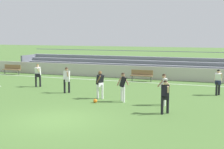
% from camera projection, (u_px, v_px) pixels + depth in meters
% --- Properties ---
extents(ground_plane, '(160.00, 160.00, 0.00)m').
position_uv_depth(ground_plane, '(57.00, 120.00, 14.20)').
color(ground_plane, '#517A38').
extents(field_line_sideline, '(44.00, 0.12, 0.01)m').
position_uv_depth(field_line_sideline, '(135.00, 82.00, 25.43)').
color(field_line_sideline, white).
rests_on(field_line_sideline, ground).
extents(sideline_wall, '(48.00, 0.16, 1.08)m').
position_uv_depth(sideline_wall, '(142.00, 72.00, 27.14)').
color(sideline_wall, '#BCB7AD').
rests_on(sideline_wall, ground).
extents(bleacher_stand, '(26.15, 2.92, 2.18)m').
position_uv_depth(bleacher_stand, '(151.00, 66.00, 29.07)').
color(bleacher_stand, '#9EA3AD').
rests_on(bleacher_stand, ground).
extents(bench_near_wall_gap, '(1.80, 0.40, 0.90)m').
position_uv_depth(bench_near_wall_gap, '(12.00, 69.00, 30.16)').
color(bench_near_wall_gap, olive).
rests_on(bench_near_wall_gap, ground).
extents(bench_centre_sideline, '(1.80, 0.40, 0.90)m').
position_uv_depth(bench_centre_sideline, '(142.00, 74.00, 25.78)').
color(bench_centre_sideline, olive).
rests_on(bench_centre_sideline, ground).
extents(player_dark_on_ball, '(0.64, 0.51, 1.64)m').
position_uv_depth(player_dark_on_ball, '(123.00, 85.00, 17.91)').
color(player_dark_on_ball, white).
rests_on(player_dark_on_ball, ground).
extents(player_dark_overlapping, '(0.45, 0.63, 1.63)m').
position_uv_depth(player_dark_overlapping, '(100.00, 82.00, 18.79)').
color(player_dark_overlapping, white).
rests_on(player_dark_overlapping, ground).
extents(player_white_wide_left, '(0.46, 0.45, 1.61)m').
position_uv_depth(player_white_wide_left, '(218.00, 80.00, 19.82)').
color(player_white_wide_left, black).
rests_on(player_white_wide_left, ground).
extents(player_white_pressing_high, '(0.49, 0.70, 1.64)m').
position_uv_depth(player_white_pressing_high, '(38.00, 73.00, 22.98)').
color(player_white_pressing_high, black).
rests_on(player_white_pressing_high, ground).
extents(player_white_dropping_back, '(0.46, 0.62, 1.66)m').
position_uv_depth(player_white_dropping_back, '(67.00, 78.00, 20.59)').
color(player_white_dropping_back, black).
rests_on(player_white_dropping_back, ground).
extents(player_dark_challenging, '(0.45, 0.63, 1.62)m').
position_uv_depth(player_dark_challenging, '(165.00, 94.00, 15.20)').
color(player_dark_challenging, black).
rests_on(player_dark_challenging, ground).
extents(player_white_wide_right, '(0.64, 0.49, 1.69)m').
position_uv_depth(player_white_wide_right, '(164.00, 87.00, 17.02)').
color(player_white_wide_right, white).
rests_on(player_white_wide_right, ground).
extents(soccer_ball, '(0.22, 0.22, 0.22)m').
position_uv_depth(soccer_ball, '(95.00, 101.00, 17.74)').
color(soccer_ball, orange).
rests_on(soccer_ball, ground).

